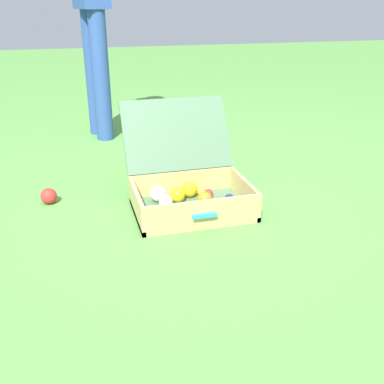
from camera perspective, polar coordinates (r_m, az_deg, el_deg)
The scene contains 3 objects.
ground_plane at distance 2.27m, azimuth -0.38°, elevation -1.67°, with size 16.00×16.00×0.00m, color #569342.
open_suitcase at distance 2.23m, azimuth -0.74°, elevation 0.89°, with size 0.55×0.64×0.47m.
stray_ball_on_grass at distance 2.39m, azimuth -17.61°, elevation -0.48°, with size 0.08×0.08×0.08m, color red.
Camera 1 is at (-0.53, -1.99, 0.96)m, focal length 42.31 mm.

